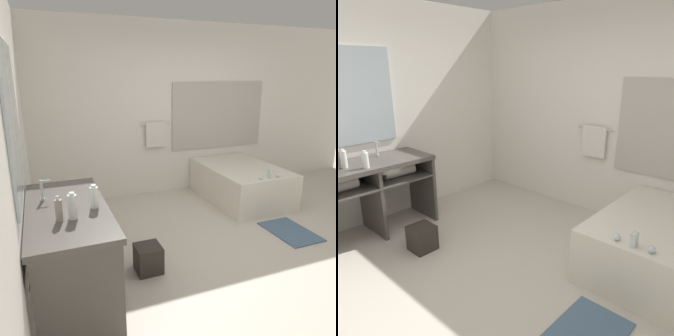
{
  "view_description": "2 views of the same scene",
  "coord_description": "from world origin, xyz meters",
  "views": [
    {
      "loc": [
        -2.02,
        -2.7,
        1.91
      ],
      "look_at": [
        -0.61,
        0.84,
        0.81
      ],
      "focal_mm": 35.0,
      "sensor_mm": 36.0,
      "label": 1
    },
    {
      "loc": [
        1.67,
        -1.64,
        1.92
      ],
      "look_at": [
        -0.56,
        0.76,
        0.89
      ],
      "focal_mm": 35.0,
      "sensor_mm": 36.0,
      "label": 2
    }
  ],
  "objects": [
    {
      "name": "ground_plane",
      "position": [
        0.0,
        0.0,
        0.0
      ],
      "size": [
        16.0,
        16.0,
        0.0
      ],
      "primitive_type": "plane",
      "color": "beige",
      "rests_on": "ground"
    },
    {
      "name": "wall_back_with_blinds",
      "position": [
        0.03,
        2.23,
        1.34
      ],
      "size": [
        7.4,
        0.13,
        2.7
      ],
      "color": "white",
      "rests_on": "ground_plane"
    },
    {
      "name": "wall_left_with_mirror",
      "position": [
        -2.23,
        -0.0,
        1.35
      ],
      "size": [
        0.08,
        7.4,
        2.7
      ],
      "color": "white",
      "rests_on": "ground_plane"
    },
    {
      "name": "vanity_counter",
      "position": [
        -1.87,
        -0.09,
        0.64
      ],
      "size": [
        0.63,
        1.41,
        0.88
      ],
      "color": "#4C4742",
      "rests_on": "ground_plane"
    },
    {
      "name": "sink_faucet",
      "position": [
        -2.04,
        0.09,
        0.96
      ],
      "size": [
        0.09,
        0.04,
        0.18
      ],
      "color": "silver",
      "rests_on": "vanity_counter"
    },
    {
      "name": "bathtub",
      "position": [
        0.85,
        1.42,
        0.29
      ],
      "size": [
        1.04,
        1.54,
        0.65
      ],
      "color": "silver",
      "rests_on": "ground_plane"
    },
    {
      "name": "water_bottle_1",
      "position": [
        -1.85,
        -0.37,
        0.97
      ],
      "size": [
        0.07,
        0.07,
        0.2
      ],
      "color": "silver",
      "rests_on": "vanity_counter"
    },
    {
      "name": "water_bottle_2",
      "position": [
        -1.66,
        -0.22,
        0.97
      ],
      "size": [
        0.07,
        0.07,
        0.19
      ],
      "color": "silver",
      "rests_on": "vanity_counter"
    },
    {
      "name": "soap_dispenser",
      "position": [
        -1.94,
        -0.38,
        0.96
      ],
      "size": [
        0.05,
        0.05,
        0.19
      ],
      "color": "gray",
      "rests_on": "vanity_counter"
    },
    {
      "name": "waste_bin",
      "position": [
        -1.13,
        0.05,
        0.14
      ],
      "size": [
        0.25,
        0.25,
        0.28
      ],
      "color": "#2D2823",
      "rests_on": "ground_plane"
    },
    {
      "name": "bath_mat",
      "position": [
        0.78,
        0.19,
        0.01
      ],
      "size": [
        0.48,
        0.7,
        0.02
      ],
      "color": "slate",
      "rests_on": "ground_plane"
    }
  ]
}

